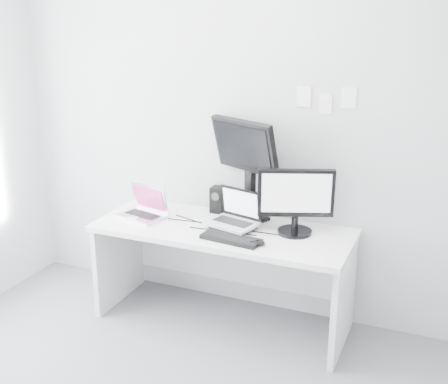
{
  "coord_description": "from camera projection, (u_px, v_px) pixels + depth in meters",
  "views": [
    {
      "loc": [
        1.47,
        -2.2,
        2.2
      ],
      "look_at": [
        0.02,
        1.23,
        1.0
      ],
      "focal_mm": 46.29,
      "sensor_mm": 36.0,
      "label": 1
    }
  ],
  "objects": [
    {
      "name": "dell_laptop",
      "position": [
        232.0,
        210.0,
        3.96
      ],
      "size": [
        0.39,
        0.34,
        0.28
      ],
      "primitive_type": "cube",
      "rotation": [
        0.0,
        0.0,
        -0.25
      ],
      "color": "#BABCC2",
      "rests_on": "desk"
    },
    {
      "name": "wall_note_0",
      "position": [
        304.0,
        97.0,
        3.88
      ],
      "size": [
        0.1,
        0.0,
        0.14
      ],
      "primitive_type": "cube",
      "color": "white",
      "rests_on": "back_wall"
    },
    {
      "name": "keyboard",
      "position": [
        231.0,
        239.0,
        3.79
      ],
      "size": [
        0.42,
        0.19,
        0.03
      ],
      "primitive_type": "cube",
      "rotation": [
        0.0,
        0.0,
        -0.12
      ],
      "color": "black",
      "rests_on": "desk"
    },
    {
      "name": "macbook",
      "position": [
        141.0,
        202.0,
        4.17
      ],
      "size": [
        0.37,
        0.31,
        0.24
      ],
      "primitive_type": "cube",
      "rotation": [
        0.0,
        0.0,
        -0.24
      ],
      "color": "silver",
      "rests_on": "desk"
    },
    {
      "name": "back_wall",
      "position": [
        241.0,
        131.0,
        4.13
      ],
      "size": [
        3.6,
        0.0,
        3.6
      ],
      "primitive_type": "plane",
      "rotation": [
        1.57,
        0.0,
        0.0
      ],
      "color": "#BBBDBF",
      "rests_on": "ground"
    },
    {
      "name": "wall_note_2",
      "position": [
        349.0,
        98.0,
        3.76
      ],
      "size": [
        0.1,
        0.0,
        0.14
      ],
      "primitive_type": "cube",
      "color": "white",
      "rests_on": "back_wall"
    },
    {
      "name": "samsung_monitor",
      "position": [
        296.0,
        201.0,
        3.84
      ],
      "size": [
        0.56,
        0.4,
        0.47
      ],
      "primitive_type": "cube",
      "rotation": [
        0.0,
        0.0,
        0.36
      ],
      "color": "black",
      "rests_on": "desk"
    },
    {
      "name": "rear_monitor",
      "position": [
        247.0,
        168.0,
        4.07
      ],
      "size": [
        0.59,
        0.41,
        0.76
      ],
      "primitive_type": "cube",
      "rotation": [
        0.0,
        0.0,
        -0.43
      ],
      "color": "black",
      "rests_on": "desk"
    },
    {
      "name": "speaker",
      "position": [
        218.0,
        200.0,
        4.29
      ],
      "size": [
        0.12,
        0.12,
        0.2
      ],
      "primitive_type": "cube",
      "rotation": [
        0.0,
        0.0,
        0.31
      ],
      "color": "black",
      "rests_on": "desk"
    },
    {
      "name": "wall_note_1",
      "position": [
        326.0,
        104.0,
        3.83
      ],
      "size": [
        0.09,
        0.0,
        0.13
      ],
      "primitive_type": "cube",
      "color": "white",
      "rests_on": "back_wall"
    },
    {
      "name": "mouse",
      "position": [
        256.0,
        243.0,
        3.71
      ],
      "size": [
        0.13,
        0.1,
        0.04
      ],
      "primitive_type": "ellipsoid",
      "rotation": [
        0.0,
        0.0,
        0.27
      ],
      "color": "black",
      "rests_on": "desk"
    },
    {
      "name": "desk",
      "position": [
        223.0,
        275.0,
        4.13
      ],
      "size": [
        1.8,
        0.7,
        0.73
      ],
      "primitive_type": "cube",
      "color": "white",
      "rests_on": "ground"
    }
  ]
}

